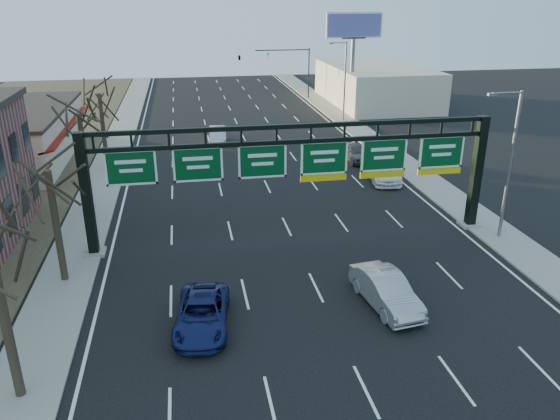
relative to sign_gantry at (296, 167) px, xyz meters
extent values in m
plane|color=black|center=(-0.16, -8.00, -4.63)|extent=(160.00, 160.00, 0.00)
cube|color=gray|center=(-12.96, 12.00, -4.57)|extent=(3.00, 120.00, 0.12)
cube|color=gray|center=(12.64, 12.00, -4.57)|extent=(3.00, 120.00, 0.12)
cube|color=white|center=(-0.16, 12.00, -4.62)|extent=(21.60, 120.00, 0.01)
cube|color=black|center=(-11.86, 0.00, -1.03)|extent=(0.55, 0.55, 7.20)
cube|color=gray|center=(-11.86, 0.00, -4.53)|extent=(1.20, 1.20, 0.20)
cube|color=black|center=(11.54, 0.00, -1.03)|extent=(0.55, 0.55, 7.20)
cube|color=gray|center=(11.54, 0.00, -4.53)|extent=(1.20, 1.20, 0.20)
cube|color=black|center=(-0.16, 0.00, 2.42)|extent=(23.40, 0.25, 0.25)
cube|color=black|center=(-0.16, 0.00, 1.52)|extent=(23.40, 0.25, 0.25)
cube|color=#04401B|center=(-9.33, 0.00, 0.47)|extent=(2.80, 0.10, 2.00)
cube|color=#04401B|center=(-5.66, 0.00, 0.47)|extent=(2.80, 0.10, 2.00)
cube|color=#04401B|center=(-1.99, 0.00, 0.47)|extent=(2.80, 0.10, 2.00)
cube|color=#04401B|center=(1.67, 0.00, 0.47)|extent=(2.80, 0.10, 2.00)
cube|color=yellow|center=(1.67, 0.00, -0.75)|extent=(2.80, 0.10, 0.40)
cube|color=#04401B|center=(5.34, 0.00, 0.47)|extent=(2.80, 0.10, 2.00)
cube|color=yellow|center=(5.34, 0.00, -0.75)|extent=(2.80, 0.10, 0.40)
cube|color=#04401B|center=(9.01, 0.00, 0.47)|extent=(2.80, 0.10, 2.00)
cube|color=yellow|center=(9.01, 0.00, -0.75)|extent=(2.80, 0.10, 0.40)
cube|color=beige|center=(-21.66, 21.00, -2.43)|extent=(10.00, 18.00, 4.40)
cube|color=#332B26|center=(-21.66, 21.00, -0.08)|extent=(10.40, 18.40, 0.30)
cube|color=maroon|center=(-16.56, 21.00, -1.63)|extent=(1.20, 18.00, 0.40)
cube|color=beige|center=(19.84, 42.00, -2.13)|extent=(12.00, 20.00, 5.00)
cylinder|color=#2F261A|center=(-12.96, -12.00, -1.28)|extent=(0.36, 0.36, 6.46)
cylinder|color=#2F261A|center=(-12.96, -3.00, -1.47)|extent=(0.36, 0.36, 6.08)
cylinder|color=#2F261A|center=(-12.96, 7.00, -1.09)|extent=(0.36, 0.36, 6.84)
cylinder|color=#2F261A|center=(-12.96, 17.00, -1.28)|extent=(0.36, 0.36, 6.46)
cylinder|color=slate|center=(12.44, -2.00, -0.01)|extent=(0.20, 0.20, 9.00)
cylinder|color=slate|center=(11.54, -2.00, 4.39)|extent=(1.80, 0.12, 0.12)
cube|color=slate|center=(10.64, -2.00, 4.34)|extent=(0.50, 0.22, 0.15)
cylinder|color=slate|center=(12.44, 32.00, -0.01)|extent=(0.20, 0.20, 9.00)
cylinder|color=slate|center=(11.54, 32.00, 4.39)|extent=(1.80, 0.12, 0.12)
cube|color=slate|center=(10.64, 32.00, 4.34)|extent=(0.50, 0.22, 0.15)
cylinder|color=slate|center=(14.84, 37.00, -0.13)|extent=(0.50, 0.50, 9.00)
cube|color=slate|center=(14.84, 37.00, 4.37)|extent=(3.00, 0.30, 0.20)
cube|color=white|center=(14.84, 37.00, 5.87)|extent=(7.00, 0.30, 3.00)
cube|color=#5359A7|center=(14.84, 36.80, 5.87)|extent=(6.60, 0.05, 2.60)
cylinder|color=black|center=(11.64, 47.00, -1.13)|extent=(0.18, 0.18, 7.00)
cylinder|color=black|center=(7.84, 47.00, 2.17)|extent=(7.60, 0.14, 0.14)
imported|color=black|center=(5.84, 47.00, 1.37)|extent=(0.20, 0.20, 1.00)
imported|color=black|center=(1.84, 47.00, 1.37)|extent=(0.54, 0.54, 1.62)
imported|color=#131B53|center=(-6.06, -8.61, -3.94)|extent=(2.92, 5.24, 1.39)
imported|color=#A3A2A7|center=(2.72, -8.27, -3.82)|extent=(2.38, 5.09, 1.62)
imported|color=white|center=(9.21, 9.99, -3.85)|extent=(2.72, 5.58, 1.56)
imported|color=#414546|center=(8.69, 15.67, -3.85)|extent=(2.23, 4.69, 1.55)
imported|color=#A8A8AD|center=(-2.96, 24.48, -3.86)|extent=(1.90, 4.75, 1.54)
camera|label=1|loc=(-6.33, -29.85, 9.40)|focal=35.00mm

